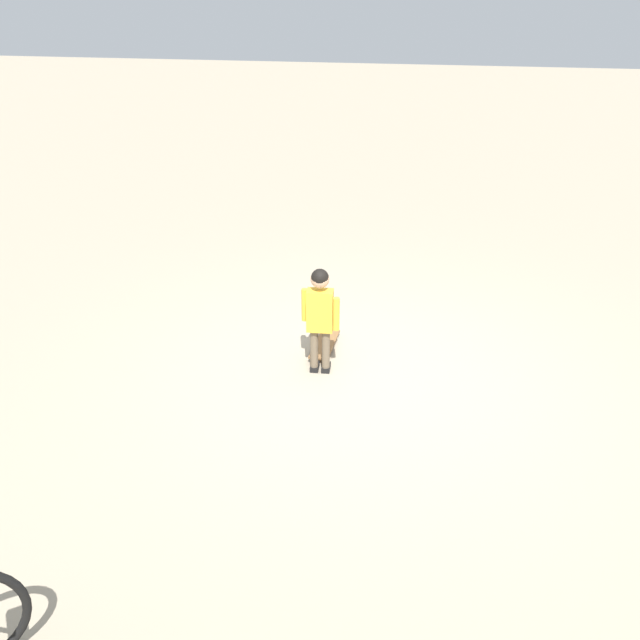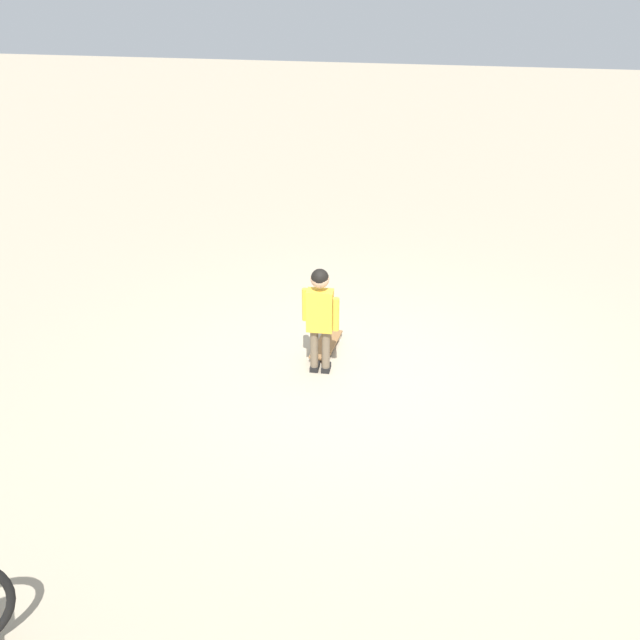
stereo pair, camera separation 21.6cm
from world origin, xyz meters
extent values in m
plane|color=tan|center=(0.00, 0.00, 0.00)|extent=(50.00, 50.00, 0.00)
cylinder|color=brown|center=(0.00, -0.51, 0.24)|extent=(0.08, 0.08, 0.42)
cube|color=black|center=(-0.03, -0.52, 0.03)|extent=(0.16, 0.09, 0.05)
cylinder|color=brown|center=(-0.01, -0.40, 0.24)|extent=(0.08, 0.08, 0.42)
cube|color=black|center=(-0.04, -0.41, 0.03)|extent=(0.16, 0.09, 0.05)
cube|color=gold|center=(0.00, -0.46, 0.65)|extent=(0.16, 0.25, 0.40)
cylinder|color=gold|center=(-0.09, -0.62, 0.65)|extent=(0.06, 0.06, 0.32)
cylinder|color=gold|center=(0.05, -0.30, 0.65)|extent=(0.06, 0.06, 0.32)
sphere|color=tan|center=(0.00, -0.46, 0.96)|extent=(0.17, 0.17, 0.17)
sphere|color=black|center=(0.01, -0.46, 0.98)|extent=(0.16, 0.16, 0.16)
cube|color=olive|center=(-0.42, -0.49, 0.07)|extent=(0.63, 0.22, 0.02)
cube|color=#B7B7BC|center=(-0.64, -0.48, 0.05)|extent=(0.04, 0.11, 0.02)
cube|color=#B7B7BC|center=(-0.20, -0.50, 0.05)|extent=(0.04, 0.11, 0.02)
cylinder|color=beige|center=(-0.64, -0.55, 0.03)|extent=(0.06, 0.03, 0.06)
cylinder|color=beige|center=(-0.64, -0.40, 0.03)|extent=(0.06, 0.03, 0.06)
cylinder|color=beige|center=(-0.21, -0.57, 0.03)|extent=(0.06, 0.03, 0.06)
cylinder|color=beige|center=(-0.20, -0.42, 0.03)|extent=(0.06, 0.03, 0.06)
camera|label=1|loc=(5.45, 0.52, 3.39)|focal=37.95mm
camera|label=2|loc=(5.41, 0.74, 3.39)|focal=37.95mm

